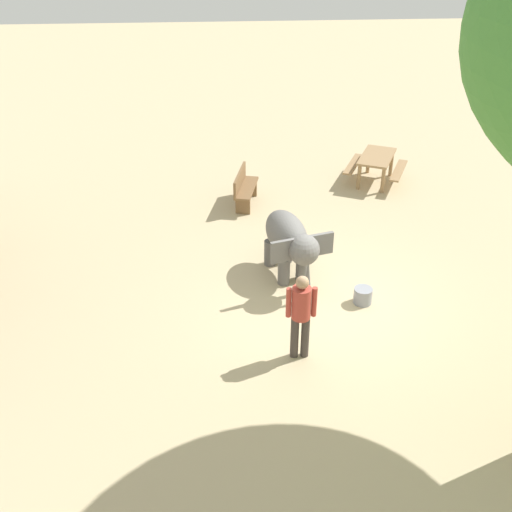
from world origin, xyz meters
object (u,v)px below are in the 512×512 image
Objects in this scene: elephant at (290,241)px; feed_bucket at (363,296)px; wooden_bench at (244,187)px; person_handler at (301,311)px; picnic_table_near at (376,162)px.

elephant reaches higher than feed_bucket.
wooden_bench is 4.04× the size of feed_bucket.
elephant is at bearing 25.20° from wooden_bench.
wooden_bench is at bearing 7.32° from person_handler.
elephant is 5.43m from picnic_table_near.
elephant is at bearing -7.33° from picnic_table_near.
person_handler is at bearing 135.75° from feed_bucket.
elephant is at bearing 51.89° from feed_bucket.
picnic_table_near is (7.09, -3.04, -0.36)m from person_handler.
wooden_bench is (3.48, 0.74, -0.38)m from elephant.
elephant is 1.34× the size of wooden_bench.
picnic_table_near is at bearing -21.72° from person_handler.
person_handler is at bearing -18.63° from elephant.
person_handler reaches higher than wooden_bench.
feed_bucket is (1.48, -1.44, -0.79)m from person_handler.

